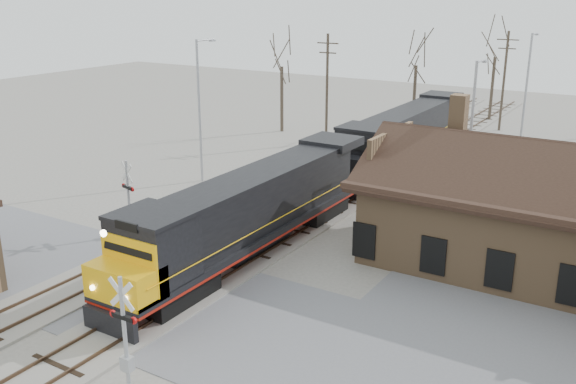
% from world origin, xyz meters
% --- Properties ---
extents(ground, '(140.00, 140.00, 0.00)m').
position_xyz_m(ground, '(0.00, 0.00, 0.00)').
color(ground, '#9C978D').
rests_on(ground, ground).
extents(road, '(60.00, 9.00, 0.03)m').
position_xyz_m(road, '(0.00, 0.00, 0.01)').
color(road, slate).
rests_on(road, ground).
extents(track_main, '(3.40, 90.00, 0.24)m').
position_xyz_m(track_main, '(0.00, 15.00, 0.07)').
color(track_main, '#9C978D').
rests_on(track_main, ground).
extents(track_siding, '(3.40, 90.00, 0.24)m').
position_xyz_m(track_siding, '(-4.50, 15.00, 0.07)').
color(track_siding, '#9C978D').
rests_on(track_siding, ground).
extents(depot, '(15.20, 9.31, 7.90)m').
position_xyz_m(depot, '(11.99, 12.00, 2.41)').
color(depot, olive).
rests_on(depot, ground).
extents(locomotive_lead, '(2.97, 19.89, 4.41)m').
position_xyz_m(locomotive_lead, '(0.00, 5.88, 2.32)').
color(locomotive_lead, black).
rests_on(locomotive_lead, ground).
extents(locomotive_trailing, '(2.97, 19.89, 4.18)m').
position_xyz_m(locomotive_trailing, '(0.00, 26.04, 2.32)').
color(locomotive_trailing, black).
rests_on(locomotive_trailing, ground).
extents(crossbuck_near, '(1.18, 0.31, 4.15)m').
position_xyz_m(crossbuck_near, '(3.03, -5.49, 1.94)').
color(crossbuck_near, '#A5A8AD').
rests_on(crossbuck_near, ground).
extents(crossbuck_far, '(1.19, 0.41, 4.27)m').
position_xyz_m(crossbuck_far, '(-7.16, 4.90, 1.99)').
color(crossbuck_far, '#A5A8AD').
rests_on(crossbuck_far, ground).
extents(streetlight_a, '(0.25, 2.04, 9.82)m').
position_xyz_m(streetlight_a, '(-10.47, 15.34, 5.45)').
color(streetlight_a, '#A5A8AD').
rests_on(streetlight_a, ground).
extents(streetlight_b, '(0.25, 2.04, 9.05)m').
position_xyz_m(streetlight_b, '(7.17, 19.19, 5.06)').
color(streetlight_b, '#A5A8AD').
rests_on(streetlight_b, ground).
extents(streetlight_c, '(0.25, 2.04, 9.81)m').
position_xyz_m(streetlight_c, '(7.20, 33.60, 5.45)').
color(streetlight_c, '#A5A8AD').
rests_on(streetlight_c, ground).
extents(utility_pole_a, '(2.00, 0.24, 9.41)m').
position_xyz_m(utility_pole_a, '(-8.66, 30.31, 4.93)').
color(utility_pole_a, '#382D23').
rests_on(utility_pole_a, ground).
extents(utility_pole_b, '(2.00, 0.24, 9.32)m').
position_xyz_m(utility_pole_b, '(3.10, 43.52, 4.88)').
color(utility_pole_b, '#382D23').
rests_on(utility_pole_b, ground).
extents(tree_a, '(4.07, 4.07, 9.97)m').
position_xyz_m(tree_a, '(-14.50, 32.25, 7.09)').
color(tree_a, '#382D23').
rests_on(tree_a, ground).
extents(tree_b, '(4.16, 4.16, 10.18)m').
position_xyz_m(tree_b, '(-3.80, 38.61, 7.25)').
color(tree_b, '#382D23').
rests_on(tree_b, ground).
extents(tree_c, '(4.29, 4.29, 10.51)m').
position_xyz_m(tree_c, '(0.99, 47.91, 7.48)').
color(tree_c, '#382D23').
rests_on(tree_c, ground).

